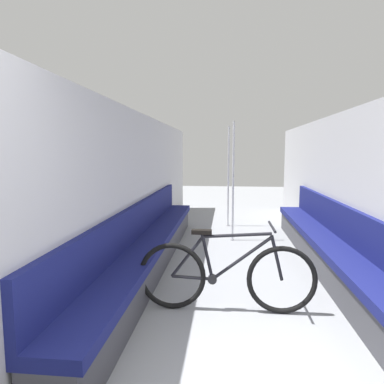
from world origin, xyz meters
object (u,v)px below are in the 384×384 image
at_px(bicycle, 226,276).
at_px(grab_pole_near, 228,178).
at_px(bench_seat_row_left, 149,248).
at_px(grab_pole_far, 233,183).
at_px(bench_seat_row_right, 333,253).

relative_size(bicycle, grab_pole_near, 0.83).
height_order(bench_seat_row_left, bicycle, bench_seat_row_left).
distance_m(bench_seat_row_left, grab_pole_near, 3.15).
bearing_deg(grab_pole_near, grab_pole_far, -86.27).
relative_size(bench_seat_row_right, grab_pole_near, 2.59).
xyz_separation_m(bench_seat_row_left, grab_pole_far, (1.15, 1.67, 0.74)).
bearing_deg(bicycle, grab_pole_near, 80.04).
bearing_deg(bench_seat_row_left, grab_pole_far, 55.26).
bearing_deg(grab_pole_far, grab_pole_near, 93.73).
relative_size(bench_seat_row_left, bicycle, 3.11).
distance_m(bicycle, grab_pole_near, 4.07).
relative_size(bench_seat_row_right, grab_pole_far, 2.59).
distance_m(bench_seat_row_left, grab_pole_far, 2.16).
xyz_separation_m(bench_seat_row_right, grab_pole_near, (-1.34, 2.87, 0.74)).
bearing_deg(bench_seat_row_right, bicycle, -140.24).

